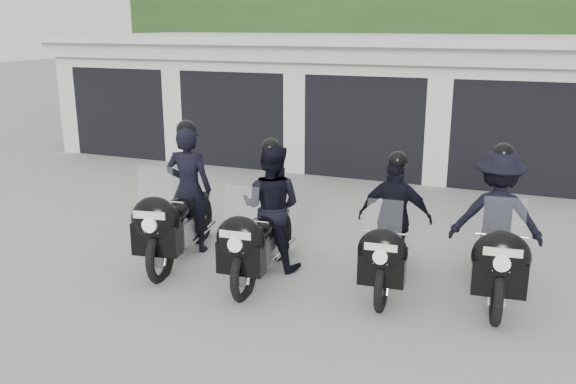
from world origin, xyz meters
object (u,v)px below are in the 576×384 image
at_px(police_bike_a, 181,204).
at_px(police_bike_d, 497,228).
at_px(police_bike_b, 267,217).
at_px(police_bike_c, 393,227).

distance_m(police_bike_a, police_bike_d, 4.22).
distance_m(police_bike_a, police_bike_b, 1.33).
bearing_deg(police_bike_a, police_bike_c, -4.30).
relative_size(police_bike_c, police_bike_d, 0.92).
bearing_deg(police_bike_d, police_bike_b, -175.34).
height_order(police_bike_a, police_bike_b, police_bike_a).
relative_size(police_bike_a, police_bike_b, 1.07).
relative_size(police_bike_b, police_bike_d, 0.98).
distance_m(police_bike_a, police_bike_c, 2.96).
bearing_deg(police_bike_b, police_bike_d, 7.19).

